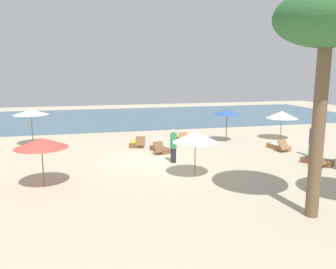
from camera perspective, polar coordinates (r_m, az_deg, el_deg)
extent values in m
plane|color=beige|center=(17.92, -2.78, -4.45)|extent=(60.00, 60.00, 0.00)
cube|color=#476B7F|center=(34.46, -8.20, 2.84)|extent=(48.00, 16.00, 0.06)
cylinder|color=brown|center=(22.81, 9.79, 1.40)|extent=(0.06, 0.06, 2.12)
cone|color=#3359B2|center=(22.68, 9.86, 3.72)|extent=(1.74, 1.74, 0.36)
cylinder|color=brown|center=(15.15, 4.57, -3.39)|extent=(0.05, 0.05, 2.01)
cone|color=white|center=(14.97, 4.62, -0.37)|extent=(2.01, 2.01, 0.49)
cylinder|color=brown|center=(22.89, -21.87, 0.99)|extent=(0.05, 0.05, 2.25)
cone|color=silver|center=(22.76, -22.04, 3.51)|extent=(2.14, 2.14, 0.33)
cylinder|color=brown|center=(24.62, 18.46, 1.44)|extent=(0.04, 0.04, 1.91)
cone|color=silver|center=(24.52, 18.56, 3.18)|extent=(2.15, 2.15, 0.50)
cylinder|color=brown|center=(14.71, -20.30, -4.52)|extent=(0.04, 0.04, 1.98)
cone|color=#D84C3F|center=(14.53, -20.52, -1.32)|extent=(2.12, 2.12, 0.40)
cube|color=brown|center=(21.51, -5.46, -1.54)|extent=(1.00, 1.61, 0.28)
cube|color=brown|center=(20.83, -4.67, -1.11)|extent=(0.67, 0.58, 0.56)
cube|color=yellow|center=(21.48, -5.47, -1.13)|extent=(0.79, 1.15, 0.03)
cube|color=brown|center=(19.86, -1.29, -2.52)|extent=(1.05, 1.61, 0.28)
cube|color=brown|center=(19.12, -1.53, -2.12)|extent=(0.66, 0.54, 0.60)
cube|color=olive|center=(21.53, 18.04, -2.01)|extent=(0.83, 1.58, 0.28)
cube|color=olive|center=(20.84, 18.82, -1.68)|extent=(0.64, 0.57, 0.53)
cube|color=white|center=(21.50, 18.07, -1.61)|extent=(0.67, 1.12, 0.03)
cube|color=brown|center=(18.85, 23.72, -4.17)|extent=(1.22, 1.61, 0.28)
cube|color=brown|center=(18.11, 24.16, -3.87)|extent=(0.73, 0.70, 0.53)
cube|color=#26262D|center=(18.81, 23.76, -3.71)|extent=(0.94, 1.17, 0.03)
cube|color=olive|center=(23.01, 2.24, -0.69)|extent=(0.63, 1.51, 0.28)
cube|color=olive|center=(22.30, 2.70, -0.34)|extent=(0.58, 0.52, 0.51)
cube|color=yellow|center=(22.98, 2.24, -0.31)|extent=(0.53, 1.06, 0.03)
cylinder|color=#26262D|center=(17.54, 0.91, -3.51)|extent=(0.37, 0.37, 0.75)
cylinder|color=#338C59|center=(17.36, 0.92, -1.05)|extent=(0.44, 0.44, 0.79)
sphere|color=beige|center=(17.27, 0.92, 0.54)|extent=(0.21, 0.21, 0.21)
cylinder|color=#338C59|center=(20.31, 22.85, -2.39)|extent=(0.34, 0.34, 0.76)
cylinder|color=#2D4C8C|center=(20.16, 23.01, -0.25)|extent=(0.39, 0.39, 0.79)
sphere|color=beige|center=(20.08, 23.11, 1.12)|extent=(0.21, 0.21, 0.21)
cylinder|color=brown|center=(11.59, 23.89, 0.57)|extent=(0.41, 0.41, 5.66)
ellipsoid|color=#2D6633|center=(11.54, 25.22, 17.32)|extent=(3.15, 3.15, 1.73)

